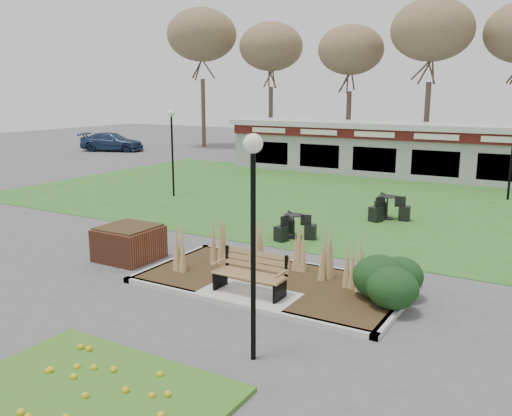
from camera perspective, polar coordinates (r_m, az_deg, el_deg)
The scene contains 15 objects.
ground at distance 12.27m, azimuth -1.10°, elevation -9.74°, with size 100.00×100.00×0.00m, color #515154.
lawn at distance 22.96m, azimuth 14.69°, elevation 0.30°, with size 34.00×16.00×0.02m, color #306520.
flower_bed at distance 9.04m, azimuth -17.31°, elevation -18.34°, with size 4.20×3.00×0.16m.
planting_bed at distance 12.72m, azimuth 7.06°, elevation -7.26°, with size 6.75×3.40×1.27m.
park_bench at distance 12.26m, azimuth -0.50°, elevation -6.82°, with size 1.70×0.66×0.93m.
brick_planter at distance 15.44m, azimuth -13.23°, elevation -3.57°, with size 1.50×1.50×0.95m.
food_pavilion at distance 30.42m, azimuth 18.97°, elevation 5.66°, with size 24.60×3.40×2.90m.
tree_backdrop at distance 38.36m, azimuth 22.25°, elevation 16.96°, with size 47.24×5.24×10.36m.
lamp_post_near_right at distance 8.86m, azimuth -0.31°, elevation 1.00°, with size 0.33×0.33×3.92m.
lamp_post_far_left at distance 24.05m, azimuth -8.86°, elevation 7.75°, with size 0.32×0.32×3.82m.
bistro_set_a at distance 20.28m, azimuth 13.61°, elevation -0.34°, with size 1.49×1.59×0.85m.
bistro_set_b at distance 17.23m, azimuth 3.94°, elevation -2.33°, with size 1.37×1.39×0.76m.
car_silver at distance 41.51m, azimuth 2.95°, elevation 6.82°, with size 1.70×4.22×1.44m, color silver.
car_black at distance 35.12m, azimuth 6.74°, elevation 5.61°, with size 1.31×3.74×1.23m, color black.
car_blue at distance 44.12m, azimuth -14.92°, elevation 6.74°, with size 2.01×4.94×1.43m, color navy.
Camera 1 is at (5.94, -9.71, 4.58)m, focal length 38.00 mm.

